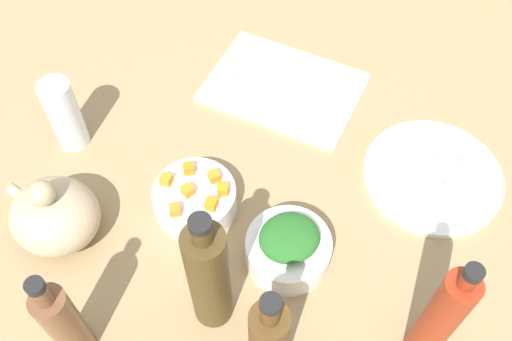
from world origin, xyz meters
TOP-DOWN VIEW (x-y plane):
  - tabletop at (0.00, 0.00)cm, footprint 190.00×190.00cm
  - cutting_board at (5.99, -23.60)cm, footprint 30.63×22.30cm
  - plate_tofu at (-27.53, -16.49)cm, footprint 25.04×25.04cm
  - bowl_greens at (-11.18, 10.12)cm, footprint 13.92×13.92cm
  - bowl_carrots at (7.31, 8.71)cm, footprint 14.27×14.27cm
  - teapot at (24.93, 23.43)cm, footprint 16.65×14.07cm
  - bottle_0 at (-15.78, 26.37)cm, footprint 5.60×5.60cm
  - bottle_1 at (-35.29, 14.60)cm, footprint 4.71×4.71cm
  - bottle_2 at (10.37, 37.74)cm, footprint 4.98×4.98cm
  - bottle_3 at (-4.84, 23.51)cm, footprint 6.02×6.02cm
  - drinking_glass_0 at (35.46, 6.66)cm, footprint 5.75×5.75cm
  - carrot_cube_0 at (12.28, 9.33)cm, footprint 2.04×2.04cm
  - carrot_cube_1 at (7.93, 9.49)cm, footprint 2.32×2.32cm
  - carrot_cube_2 at (2.85, 6.56)cm, footprint 2.43×2.43cm
  - carrot_cube_3 at (7.81, 13.67)cm, footprint 2.53×2.53cm
  - carrot_cube_4 at (3.10, 9.99)cm, footprint 2.09×2.09cm
  - carrot_cube_5 at (5.45, 4.98)cm, footprint 2.52×2.52cm
  - carrot_cube_6 at (10.13, 5.60)cm, footprint 2.52×2.52cm
  - chopped_greens_mound at (-11.18, 10.12)cm, footprint 13.11×13.22cm
  - tofu_cube_0 at (-24.84, -18.15)cm, footprint 3.09×3.09cm
  - tofu_cube_1 at (-30.91, -14.77)cm, footprint 2.20×2.20cm
  - tofu_cube_2 at (-28.19, -19.95)cm, footprint 2.97×2.97cm
  - tofu_cube_3 at (-26.45, -11.38)cm, footprint 2.54×2.54cm
  - tofu_cube_4 at (-27.25, -15.37)cm, footprint 2.96×2.96cm
  - tofu_cube_5 at (-31.97, -19.83)cm, footprint 2.84×2.84cm
  - tofu_cube_6 at (-23.31, -13.05)cm, footprint 3.04×3.04cm
  - dumpling_0 at (2.29, -25.95)cm, footprint 6.03×5.96cm
  - dumpling_1 at (3.03, -19.81)cm, footprint 7.19×7.08cm
  - dumpling_2 at (13.73, -26.45)cm, footprint 5.49×4.94cm
  - dumpling_3 at (16.05, -19.14)cm, footprint 7.92×7.97cm
  - dumpling_4 at (-4.17, -22.83)cm, footprint 7.56×7.62cm

SIDE VIEW (x-z plane):
  - tabletop at x=0.00cm, z-range 0.00..3.00cm
  - cutting_board at x=5.99cm, z-range 3.00..4.00cm
  - plate_tofu at x=-27.53cm, z-range 3.00..4.20cm
  - dumpling_3 at x=16.05cm, z-range 4.00..6.24cm
  - dumpling_1 at x=3.03cm, z-range 4.00..6.45cm
  - dumpling_2 at x=13.73cm, z-range 4.00..6.58cm
  - tofu_cube_0 at x=-24.84cm, z-range 4.20..6.40cm
  - tofu_cube_1 at x=-30.91cm, z-range 4.20..6.40cm
  - tofu_cube_2 at x=-28.19cm, z-range 4.20..6.40cm
  - tofu_cube_3 at x=-26.45cm, z-range 4.20..6.40cm
  - tofu_cube_4 at x=-27.25cm, z-range 4.20..6.40cm
  - tofu_cube_5 at x=-31.97cm, z-range 4.20..6.40cm
  - tofu_cube_6 at x=-23.31cm, z-range 4.20..6.40cm
  - dumpling_0 at x=2.29cm, z-range 4.00..6.62cm
  - dumpling_4 at x=-4.17cm, z-range 4.00..6.90cm
  - bowl_carrots at x=7.31cm, z-range 3.00..8.06cm
  - bowl_greens at x=-11.18cm, z-range 3.00..8.40cm
  - teapot at x=24.93cm, z-range 1.33..15.61cm
  - carrot_cube_0 at x=12.28cm, z-range 8.06..9.86cm
  - carrot_cube_1 at x=7.93cm, z-range 8.06..9.86cm
  - carrot_cube_2 at x=2.85cm, z-range 8.06..9.86cm
  - carrot_cube_3 at x=7.81cm, z-range 8.06..9.86cm
  - carrot_cube_4 at x=3.10cm, z-range 8.06..9.86cm
  - carrot_cube_5 at x=5.45cm, z-range 8.06..9.86cm
  - carrot_cube_6 at x=10.13cm, z-range 8.06..9.86cm
  - chopped_greens_mound at x=-11.18cm, z-range 8.40..11.74cm
  - drinking_glass_0 at x=35.46cm, z-range 3.00..18.00cm
  - bottle_0 at x=-15.78cm, z-range 1.01..23.07cm
  - bottle_2 at x=10.37cm, z-range 1.14..23.59cm
  - bottle_3 at x=-4.84cm, z-range 1.34..29.22cm
  - bottle_1 at x=-35.29cm, z-range 1.53..29.34cm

